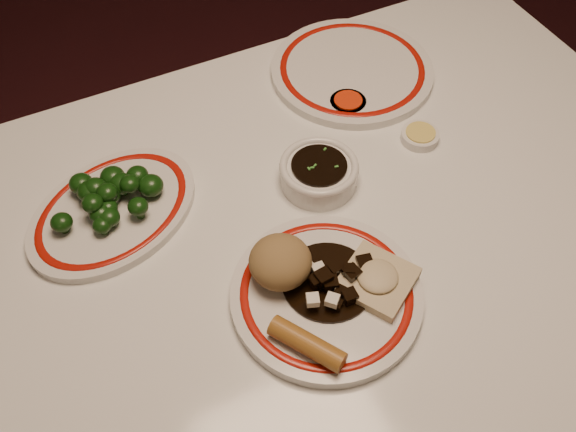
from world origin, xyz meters
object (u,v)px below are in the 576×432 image
Objects in this scene: stirfry_heap at (334,280)px; broccoli_pile at (109,195)px; main_plate at (326,295)px; soy_bowl at (319,174)px; broccoli_plate at (113,211)px; dining_table at (340,256)px; fried_wonton at (377,279)px; spring_roll at (307,344)px; rice_mound at (280,262)px.

broccoli_pile is at bearing 130.34° from stirfry_heap.
main_plate is 2.84× the size of soy_bowl.
broccoli_pile is (0.00, 0.01, 0.03)m from broccoli_plate.
fried_wonton is at bearing -98.95° from dining_table.
main_plate is (-0.09, -0.11, 0.10)m from dining_table.
spring_roll is 0.14m from fried_wonton.
rice_mound is (-0.13, -0.05, 0.14)m from dining_table.
stirfry_heap is 0.36m from broccoli_pile.
broccoli_pile is (-0.29, 0.30, 0.01)m from fried_wonton.
stirfry_heap is (0.08, 0.07, -0.01)m from spring_roll.
rice_mound is 0.84× the size of spring_roll.
stirfry_heap is (0.06, -0.05, -0.02)m from rice_mound.
rice_mound is 0.29m from broccoli_pile.
stirfry_heap is at bearing 10.33° from spring_roll.
main_plate is 1.01× the size of broccoli_plate.
rice_mound is 0.20m from soy_bowl.
spring_roll reaches higher than broccoli_plate.
broccoli_plate is (-0.16, 0.34, -0.02)m from spring_roll.
dining_table is 0.38m from broccoli_pile.
spring_roll is at bearing -120.78° from soy_bowl.
broccoli_plate is at bearing 128.78° from main_plate.
main_plate is 2.71× the size of fried_wonton.
soy_bowl is (0.31, -0.08, 0.01)m from broccoli_plate.
dining_table is at bearing 50.08° from main_plate.
fried_wonton is at bearing -46.22° from broccoli_pile.
rice_mound reaches higher than soy_bowl.
stirfry_heap reaches higher than fried_wonton.
dining_table is 8.99× the size of stirfry_heap.
broccoli_plate is 0.32m from soy_bowl.
broccoli_plate is 2.81× the size of soy_bowl.
rice_mound is 0.68× the size of fried_wonton.
dining_table is 0.17m from main_plate.
broccoli_pile is at bearing 127.38° from rice_mound.
spring_roll is (-0.15, -0.17, 0.12)m from dining_table.
dining_table is 0.37m from broccoli_plate.
dining_table is at bearing 53.19° from stirfry_heap.
spring_roll is at bearing -137.72° from stirfry_heap.
broccoli_plate is at bearing 128.65° from rice_mound.
main_plate is 0.36m from broccoli_pile.
main_plate is 3.96× the size of rice_mound.
broccoli_plate is at bearing 83.07° from spring_roll.
spring_roll is 0.38m from broccoli_plate.
main_plate is 0.09m from spring_roll.
broccoli_pile reaches higher than main_plate.
stirfry_heap is at bearing -38.19° from rice_mound.
fried_wonton is at bearing -12.82° from spring_roll.
rice_mound is 0.29m from broccoli_plate.
fried_wonton is 0.06m from stirfry_heap.
fried_wonton is at bearing -95.86° from soy_bowl.
main_plate is at bearing -153.51° from stirfry_heap.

